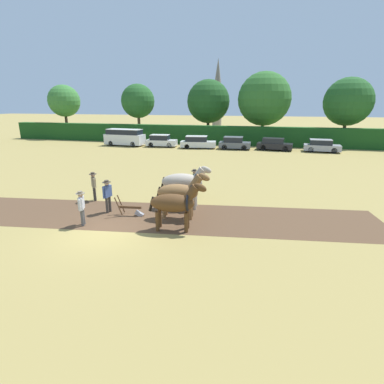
{
  "coord_description": "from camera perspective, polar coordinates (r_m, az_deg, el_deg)",
  "views": [
    {
      "loc": [
        6.81,
        -11.29,
        5.68
      ],
      "look_at": [
        3.22,
        3.47,
        1.1
      ],
      "focal_mm": 28.0,
      "sensor_mm": 36.0,
      "label": 1
    }
  ],
  "objects": [
    {
      "name": "ground_plane",
      "position": [
        14.35,
        -16.09,
        -7.24
      ],
      "size": [
        240.0,
        240.0,
        0.0
      ],
      "primitive_type": "plane",
      "color": "#998447"
    },
    {
      "name": "plowed_furrow_strip",
      "position": [
        16.65,
        -17.69,
        -3.99
      ],
      "size": [
        29.3,
        7.84,
        0.01
      ],
      "primitive_type": "cube",
      "rotation": [
        0.0,
        0.0,
        0.13
      ],
      "color": "brown",
      "rests_on": "ground"
    },
    {
      "name": "hedgerow",
      "position": [
        42.22,
        4.41,
        10.75
      ],
      "size": [
        63.24,
        1.22,
        2.54
      ],
      "primitive_type": "cube",
      "color": "#194719",
      "rests_on": "ground"
    },
    {
      "name": "tree_far_left",
      "position": [
        54.52,
        -23.19,
        15.65
      ],
      "size": [
        5.0,
        5.0,
        8.34
      ],
      "color": "#4C3823",
      "rests_on": "ground"
    },
    {
      "name": "tree_left",
      "position": [
        48.67,
        -10.26,
        16.65
      ],
      "size": [
        5.09,
        5.09,
        8.35
      ],
      "color": "brown",
      "rests_on": "ground"
    },
    {
      "name": "tree_center_left",
      "position": [
        47.15,
        3.14,
        16.83
      ],
      "size": [
        6.39,
        6.39,
        8.94
      ],
      "color": "#423323",
      "rests_on": "ground"
    },
    {
      "name": "tree_center",
      "position": [
        45.68,
        13.6,
        16.83
      ],
      "size": [
        7.48,
        7.48,
        9.82
      ],
      "color": "#4C3823",
      "rests_on": "ground"
    },
    {
      "name": "tree_center_right",
      "position": [
        45.8,
        27.59,
        14.98
      ],
      "size": [
        6.21,
        6.21,
        8.81
      ],
      "color": "brown",
      "rests_on": "ground"
    },
    {
      "name": "church_spire",
      "position": [
        68.3,
        4.89,
        18.35
      ],
      "size": [
        2.24,
        2.24,
        14.55
      ],
      "color": "gray",
      "rests_on": "ground"
    },
    {
      "name": "draft_horse_lead_left",
      "position": [
        13.54,
        -3.29,
        -2.11
      ],
      "size": [
        2.72,
        1.12,
        2.34
      ],
      "rotation": [
        0.0,
        0.0,
        0.13
      ],
      "color": "#513319",
      "rests_on": "ground"
    },
    {
      "name": "draft_horse_lead_right",
      "position": [
        14.98,
        -2.3,
        -0.08
      ],
      "size": [
        2.8,
        1.15,
        2.43
      ],
      "rotation": [
        0.0,
        0.0,
        0.13
      ],
      "color": "brown",
      "rests_on": "ground"
    },
    {
      "name": "draft_horse_trail_left",
      "position": [
        16.42,
        -1.56,
        1.88
      ],
      "size": [
        2.88,
        1.28,
        2.46
      ],
      "rotation": [
        0.0,
        0.0,
        0.13
      ],
      "color": "#B2A38E",
      "rests_on": "ground"
    },
    {
      "name": "plow",
      "position": [
        15.87,
        -11.31,
        -3.34
      ],
      "size": [
        1.49,
        0.51,
        1.13
      ],
      "rotation": [
        0.0,
        0.0,
        0.13
      ],
      "color": "#4C331E",
      "rests_on": "ground"
    },
    {
      "name": "farmer_at_plow",
      "position": [
        16.39,
        -15.8,
        -0.28
      ],
      "size": [
        0.45,
        0.67,
        1.77
      ],
      "rotation": [
        0.0,
        0.0,
        -0.19
      ],
      "color": "#38332D",
      "rests_on": "ground"
    },
    {
      "name": "farmer_beside_team",
      "position": [
        18.56,
        0.47,
        2.2
      ],
      "size": [
        0.43,
        0.66,
        1.72
      ],
      "rotation": [
        0.0,
        0.0,
        0.21
      ],
      "color": "#38332D",
      "rests_on": "ground"
    },
    {
      "name": "farmer_onlooker_left",
      "position": [
        15.07,
        -20.3,
        -2.44
      ],
      "size": [
        0.43,
        0.62,
        1.7
      ],
      "rotation": [
        0.0,
        0.0,
        0.36
      ],
      "color": "#4C4C4C",
      "rests_on": "ground"
    },
    {
      "name": "farmer_onlooker_right",
      "position": [
        18.65,
        -18.22,
        1.44
      ],
      "size": [
        0.47,
        0.54,
        1.73
      ],
      "rotation": [
        0.0,
        0.0,
        0.7
      ],
      "color": "#38332D",
      "rests_on": "ground"
    },
    {
      "name": "parked_van",
      "position": [
        41.94,
        -12.7,
        10.15
      ],
      "size": [
        5.44,
        2.32,
        2.2
      ],
      "rotation": [
        0.0,
        0.0,
        -0.07
      ],
      "color": "silver",
      "rests_on": "ground"
    },
    {
      "name": "parked_car_left",
      "position": [
        40.11,
        -5.91,
        9.64
      ],
      "size": [
        4.06,
        1.98,
        1.58
      ],
      "rotation": [
        0.0,
        0.0,
        0.07
      ],
      "color": "silver",
      "rests_on": "ground"
    },
    {
      "name": "parked_car_center_left",
      "position": [
        38.64,
        1.09,
        9.43
      ],
      "size": [
        4.66,
        2.39,
        1.55
      ],
      "rotation": [
        0.0,
        0.0,
        0.14
      ],
      "color": "silver",
      "rests_on": "ground"
    },
    {
      "name": "parked_car_center",
      "position": [
        38.19,
        8.07,
        9.19
      ],
      "size": [
        3.88,
        1.88,
        1.54
      ],
      "rotation": [
        0.0,
        0.0,
        0.02
      ],
      "color": "#565B66",
      "rests_on": "ground"
    },
    {
      "name": "parked_car_center_right",
      "position": [
        38.36,
        15.4,
        8.75
      ],
      "size": [
        4.33,
        2.21,
        1.46
      ],
      "rotation": [
        0.0,
        0.0,
        -0.12
      ],
      "color": "black",
      "rests_on": "ground"
    },
    {
      "name": "parked_car_right",
      "position": [
        38.76,
        23.45,
        8.05
      ],
      "size": [
        4.16,
        1.97,
        1.47
      ],
      "rotation": [
        0.0,
        0.0,
        -0.06
      ],
      "color": "#9E9EA8",
      "rests_on": "ground"
    }
  ]
}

